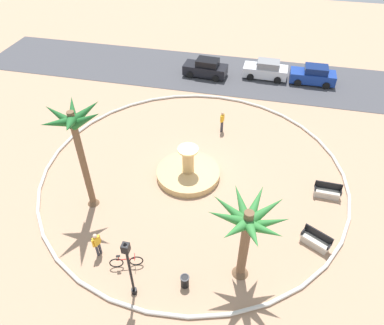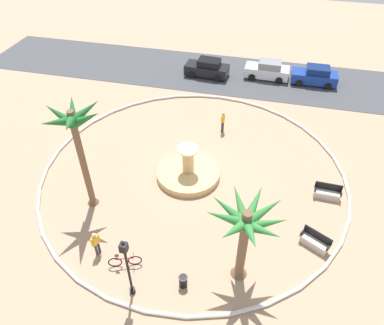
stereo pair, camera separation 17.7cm
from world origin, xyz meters
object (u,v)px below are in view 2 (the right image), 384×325
Objects in this scene: palm_tree_by_curb at (246,225)px; parked_car_leftmost at (207,68)px; bench_east at (327,193)px; bench_west at (315,242)px; trash_bin at (183,281)px; person_cyclist_photo at (223,121)px; parked_car_second at (267,70)px; palm_tree_near_fountain at (75,132)px; lamppost at (127,265)px; person_cyclist_helmet at (96,243)px; parked_car_third at (315,76)px; fountain at (188,172)px; bicycle_red_frame at (125,261)px.

parked_car_leftmost is (-5.86, 20.34, -2.98)m from palm_tree_by_curb.
palm_tree_by_curb reaches higher than bench_east.
bench_west reaches higher than trash_bin.
person_cyclist_photo reaches higher than parked_car_second.
palm_tree_near_fountain is 7.27m from lamppost.
bench_east is 0.96× the size of person_cyclist_photo.
palm_tree_by_curb is 7.96m from person_cyclist_helmet.
person_cyclist_helmet is at bearing -60.82° from palm_tree_near_fountain.
bench_east is 0.41× the size of lamppost.
person_cyclist_helmet is 22.90m from parked_car_second.
person_cyclist_helmet is at bearing -109.89° from person_cyclist_photo.
parked_car_second is 4.26m from parked_car_third.
palm_tree_by_curb is 21.46m from parked_car_second.
fountain is at bearing 123.41° from palm_tree_by_curb.
parked_car_third is (9.76, 0.80, 0.00)m from parked_car_leftmost.
parked_car_leftmost is (-2.93, 8.48, -0.17)m from person_cyclist_photo.
parked_car_leftmost reaches higher than bicycle_red_frame.
parked_car_second is (3.88, 14.83, 0.46)m from fountain.
fountain is 0.61× the size of palm_tree_near_fountain.
lamppost is at bearing -100.85° from parked_car_second.
parked_car_second is at bearing 84.39° from trash_bin.
person_cyclist_photo is at bearing 77.59° from bicycle_red_frame.
bench_west is 20.16m from parked_car_leftmost.
bench_west is at bearing -0.87° from palm_tree_near_fountain.
fountain is at bearing -118.94° from parked_car_third.
trash_bin is 0.18× the size of parked_car_third.
bicycle_red_frame is 24.07m from parked_car_third.
trash_bin is 0.45× the size of bicycle_red_frame.
bench_west reaches higher than bicycle_red_frame.
fountain is 7.66m from person_cyclist_helmet.
fountain reaches higher than person_cyclist_photo.
parked_car_third is at bearing 4.69° from parked_car_leftmost.
person_cyclist_helmet reaches higher than trash_bin.
parked_car_second reaches higher than person_cyclist_helmet.
lamppost reaches higher than person_cyclist_helmet.
palm_tree_by_curb is 2.96× the size of bench_west.
parked_car_third is at bearing 53.66° from person_cyclist_photo.
person_cyclist_photo reaches higher than person_cyclist_helmet.
palm_tree_near_fountain is at bearing 163.31° from palm_tree_by_curb.
person_cyclist_helmet is (-4.84, 0.77, 0.52)m from trash_bin.
bench_west is at bearing 29.36° from lamppost.
bench_east is (4.48, 6.51, -3.42)m from palm_tree_by_curb.
trash_bin is 0.18× the size of parked_car_leftmost.
trash_bin is 21.89m from parked_car_leftmost.
fountain reaches higher than person_cyclist_helmet.
parked_car_leftmost and parked_car_third have the same top height.
lamppost reaches higher than trash_bin.
parked_car_leftmost is (1.55, 20.87, -0.13)m from person_cyclist_helmet.
fountain is at bearing 78.44° from bicycle_red_frame.
parked_car_leftmost is (3.40, 17.56, -4.47)m from palm_tree_near_fountain.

